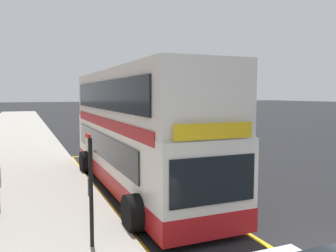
% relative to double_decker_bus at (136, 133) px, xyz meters
% --- Properties ---
extents(ground_plane, '(260.00, 260.00, 0.00)m').
position_rel_double_decker_bus_xyz_m(ground_plane, '(2.46, 24.43, -2.07)').
color(ground_plane, black).
extents(pavement_near, '(6.00, 76.00, 0.14)m').
position_rel_double_decker_bus_xyz_m(pavement_near, '(-4.54, 24.43, -2.00)').
color(pavement_near, '#A39E93').
rests_on(pavement_near, ground).
extents(double_decker_bus, '(3.21, 11.51, 4.40)m').
position_rel_double_decker_bus_xyz_m(double_decker_bus, '(0.00, 0.00, 0.00)').
color(double_decker_bus, white).
rests_on(double_decker_bus, ground).
extents(bus_bay_markings, '(2.88, 14.71, 0.01)m').
position_rel_double_decker_bus_xyz_m(bus_bay_markings, '(-0.10, 0.28, -2.06)').
color(bus_bay_markings, gold).
rests_on(bus_bay_markings, ground).
extents(bus_stop_sign, '(0.09, 0.51, 2.51)m').
position_rel_double_decker_bus_xyz_m(bus_stop_sign, '(-2.58, -4.74, -0.42)').
color(bus_stop_sign, black).
rests_on(bus_stop_sign, pavement_near).
extents(parked_car_teal_behind, '(2.09, 4.20, 1.62)m').
position_rel_double_decker_bus_xyz_m(parked_car_teal_behind, '(5.50, 19.31, -1.27)').
color(parked_car_teal_behind, '#196066').
rests_on(parked_car_teal_behind, ground).
extents(parked_car_grey_far, '(2.09, 4.20, 1.62)m').
position_rel_double_decker_bus_xyz_m(parked_car_grey_far, '(6.96, 35.37, -1.27)').
color(parked_car_grey_far, slate).
rests_on(parked_car_grey_far, ground).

